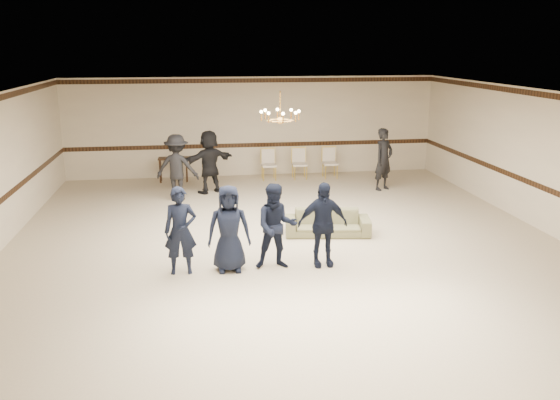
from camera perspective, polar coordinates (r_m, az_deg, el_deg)
The scene contains 16 objects.
room at distance 12.09m, azimuth 0.71°, elevation 2.79°, with size 12.01×14.01×3.21m.
chair_rail at distance 19.01m, azimuth -2.66°, elevation 5.45°, with size 12.00×0.02×0.14m, color #382010.
crown_molding at distance 18.78m, azimuth -2.74°, elevation 11.72°, with size 12.00×0.02×0.14m, color #382010.
chandelier at distance 12.87m, azimuth 0.01°, elevation 9.29°, with size 0.94×0.94×0.89m, color gold, non-canonical shape.
boy_a at distance 10.89m, azimuth -9.81°, elevation -3.02°, with size 0.61×0.40×1.67m, color black.
boy_b at distance 10.90m, azimuth -5.07°, elevation -2.83°, with size 0.81×0.53×1.67m, color black.
boy_c at distance 10.98m, azimuth -0.38°, elevation -2.63°, with size 0.81×0.63×1.67m, color black.
boy_d at distance 11.14m, azimuth 4.22°, elevation -2.42°, with size 0.98×0.41×1.67m, color black.
settee at distance 13.12m, azimuth 4.72°, elevation -2.24°, with size 1.90×0.74×0.56m, color brown.
adult_left at distance 16.12m, azimuth -10.14°, elevation 3.18°, with size 1.18×0.68×1.83m, color black.
adult_mid at distance 16.80m, azimuth -7.01°, elevation 3.78°, with size 1.70×0.54×1.83m, color black.
adult_right at distance 17.30m, azimuth 10.21°, elevation 3.98°, with size 0.67×0.44×1.83m, color black.
banquet_chair_left at distance 18.39m, azimuth -1.11°, elevation 3.49°, with size 0.47×0.47×0.97m, color beige, non-canonical shape.
banquet_chair_mid at distance 18.54m, azimuth 1.96°, elevation 3.58°, with size 0.47×0.47×0.97m, color beige, non-canonical shape.
banquet_chair_right at distance 18.74m, azimuth 4.98°, elevation 3.66°, with size 0.47×0.47×0.97m, color beige, non-canonical shape.
console_table at distance 18.47m, azimuth -10.47°, elevation 2.98°, with size 0.92×0.39×0.77m, color #311C10.
Camera 1 is at (-1.89, -11.67, 4.17)m, focal length 37.01 mm.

